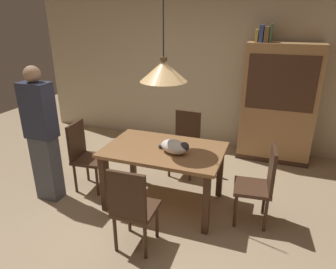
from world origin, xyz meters
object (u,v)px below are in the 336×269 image
(dining_table, at_px, (164,156))
(book_yellow_short, at_px, (257,35))
(chair_near_front, at_px, (132,206))
(book_brown_thick, at_px, (267,34))
(hutch_bookcase, at_px, (278,106))
(book_blue_wide, at_px, (262,33))
(cat_sleeping, at_px, (175,147))
(chair_right_side, at_px, (260,182))
(chair_far_back, at_px, (185,140))
(chair_left_side, at_px, (85,153))
(pendant_lamp, at_px, (164,71))
(person_standing, at_px, (42,136))
(book_green_slim, at_px, (271,33))

(dining_table, relative_size, book_yellow_short, 7.00)
(chair_near_front, bearing_deg, dining_table, 90.13)
(book_brown_thick, bearing_deg, hutch_bookcase, -0.30)
(hutch_bookcase, bearing_deg, chair_near_front, -114.31)
(hutch_bookcase, height_order, book_blue_wide, book_blue_wide)
(book_yellow_short, bearing_deg, dining_table, -113.52)
(cat_sleeping, bearing_deg, chair_right_side, 4.92)
(chair_far_back, height_order, hutch_bookcase, hutch_bookcase)
(chair_right_side, bearing_deg, chair_left_side, -179.62)
(cat_sleeping, bearing_deg, chair_near_front, -101.23)
(pendant_lamp, relative_size, book_brown_thick, 5.42)
(pendant_lamp, relative_size, person_standing, 0.76)
(person_standing, bearing_deg, dining_table, 14.90)
(cat_sleeping, xyz_separation_m, hutch_bookcase, (1.06, 1.90, 0.06))
(cat_sleeping, distance_m, hutch_bookcase, 2.18)
(chair_far_back, relative_size, book_yellow_short, 4.65)
(book_blue_wide, bearing_deg, pendant_lamp, -115.21)
(chair_near_front, height_order, book_brown_thick, book_brown_thick)
(dining_table, relative_size, book_green_slim, 5.38)
(cat_sleeping, height_order, book_green_slim, book_green_slim)
(chair_far_back, relative_size, person_standing, 0.55)
(cat_sleeping, bearing_deg, book_blue_wide, 69.82)
(dining_table, xyz_separation_m, cat_sleeping, (0.16, -0.07, 0.18))
(chair_near_front, distance_m, chair_right_side, 1.43)
(chair_left_side, height_order, pendant_lamp, pendant_lamp)
(chair_right_side, height_order, hutch_bookcase, hutch_bookcase)
(chair_right_side, relative_size, pendant_lamp, 0.72)
(person_standing, bearing_deg, chair_far_back, 41.23)
(book_blue_wide, relative_size, book_brown_thick, 1.00)
(book_blue_wide, bearing_deg, hutch_bookcase, -0.24)
(pendant_lamp, relative_size, hutch_bookcase, 0.70)
(chair_far_back, relative_size, book_green_slim, 3.58)
(chair_far_back, distance_m, cat_sleeping, 1.02)
(book_yellow_short, xyz_separation_m, person_standing, (-2.23, -2.21, -1.08))
(chair_right_side, distance_m, book_yellow_short, 2.34)
(hutch_bookcase, bearing_deg, person_standing, -140.27)
(dining_table, relative_size, hutch_bookcase, 0.76)
(book_yellow_short, bearing_deg, book_blue_wide, 0.00)
(book_green_slim, bearing_deg, hutch_bookcase, -0.38)
(book_yellow_short, bearing_deg, pendant_lamp, -113.52)
(cat_sleeping, bearing_deg, dining_table, 155.12)
(chair_near_front, bearing_deg, pendant_lamp, 90.13)
(dining_table, relative_size, cat_sleeping, 3.44)
(chair_near_front, bearing_deg, cat_sleeping, 78.77)
(dining_table, height_order, pendant_lamp, pendant_lamp)
(chair_near_front, distance_m, book_yellow_short, 3.16)
(chair_right_side, xyz_separation_m, book_yellow_short, (-0.33, 1.82, 1.43))
(dining_table, bearing_deg, chair_left_side, -179.66)
(chair_left_side, bearing_deg, book_blue_wide, 42.70)
(chair_right_side, height_order, book_green_slim, book_green_slim)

